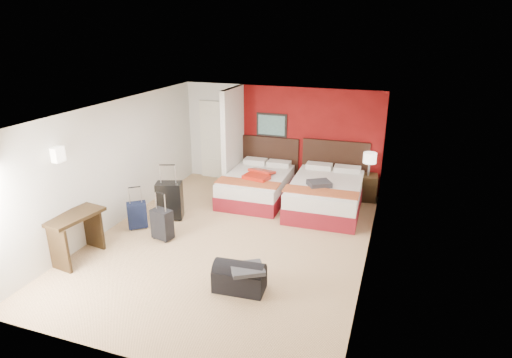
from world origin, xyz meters
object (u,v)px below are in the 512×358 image
at_px(suitcase_navy, 137,216).
at_px(desk, 77,237).
at_px(bed_left, 257,187).
at_px(nightstand, 367,187).
at_px(suitcase_charcoal, 162,225).
at_px(bed_right, 325,196).
at_px(red_suitcase_open, 259,174).
at_px(duffel_bag, 239,279).
at_px(suitcase_black, 170,202).
at_px(table_lamp, 369,164).

height_order(suitcase_navy, desk, desk).
relative_size(bed_left, nightstand, 3.27).
xyz_separation_m(bed_left, suitcase_charcoal, (-1.03, -2.51, -0.01)).
bearing_deg(bed_right, suitcase_charcoal, -139.68).
bearing_deg(bed_left, suitcase_navy, -129.13).
height_order(red_suitcase_open, duffel_bag, red_suitcase_open).
relative_size(bed_left, suitcase_navy, 3.84).
bearing_deg(red_suitcase_open, suitcase_black, -121.89).
relative_size(red_suitcase_open, table_lamp, 1.45).
bearing_deg(desk, table_lamp, 52.90).
height_order(bed_right, red_suitcase_open, red_suitcase_open).
height_order(bed_left, duffel_bag, bed_left).
relative_size(bed_right, suitcase_navy, 4.16).
bearing_deg(suitcase_charcoal, suitcase_black, 123.85).
bearing_deg(suitcase_navy, suitcase_black, 18.16).
bearing_deg(red_suitcase_open, nightstand, 31.73).
height_order(bed_left, suitcase_charcoal, bed_left).
xyz_separation_m(nightstand, table_lamp, (0.00, 0.00, 0.57)).
bearing_deg(bed_right, desk, -138.18).
distance_m(red_suitcase_open, suitcase_charcoal, 2.69).
height_order(bed_left, desk, desk).
distance_m(bed_right, suitcase_navy, 4.03).
height_order(suitcase_black, duffel_bag, suitcase_black).
height_order(suitcase_charcoal, suitcase_navy, suitcase_charcoal).
bearing_deg(duffel_bag, nightstand, 66.98).
height_order(suitcase_black, suitcase_charcoal, suitcase_black).
bearing_deg(suitcase_charcoal, table_lamp, 56.60).
bearing_deg(bed_left, duffel_bag, -76.28).
bearing_deg(suitcase_black, duffel_bag, -58.51).
distance_m(red_suitcase_open, desk, 4.13).
height_order(bed_right, suitcase_navy, bed_right).
distance_m(nightstand, desk, 6.31).
xyz_separation_m(suitcase_charcoal, duffel_bag, (1.99, -1.07, -0.09)).
bearing_deg(suitcase_black, bed_left, 32.02).
bearing_deg(desk, bed_right, 52.23).
relative_size(table_lamp, duffel_bag, 0.68).
xyz_separation_m(duffel_bag, desk, (-3.01, -0.04, 0.22)).
height_order(bed_right, desk, desk).
bearing_deg(duffel_bag, desk, 176.56).
xyz_separation_m(table_lamp, suitcase_navy, (-4.21, -3.06, -0.62)).
xyz_separation_m(red_suitcase_open, nightstand, (2.36, 0.89, -0.34)).
bearing_deg(table_lamp, duffel_bag, -108.89).
distance_m(nightstand, suitcase_navy, 5.20).
xyz_separation_m(nightstand, desk, (-4.51, -4.41, 0.11)).
height_order(nightstand, table_lamp, table_lamp).
distance_m(suitcase_navy, duffel_bag, 3.02).
xyz_separation_m(bed_right, nightstand, (0.82, 0.88, -0.02)).
distance_m(bed_left, red_suitcase_open, 0.38).
bearing_deg(suitcase_charcoal, nightstand, 56.60).
distance_m(suitcase_black, duffel_bag, 3.02).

